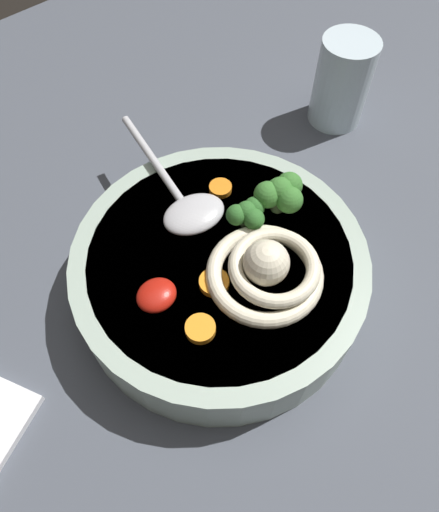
{
  "coord_description": "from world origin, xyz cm",
  "views": [
    {
      "loc": [
        -17.15,
        -16.07,
        45.34
      ],
      "look_at": [
        -2.03,
        1.34,
        9.02
      ],
      "focal_mm": 33.65,
      "sensor_mm": 36.0,
      "label": 1
    }
  ],
  "objects_px": {
    "drinking_glass": "(342,82)",
    "soup_bowl": "(220,272)",
    "noodle_pile": "(268,270)",
    "soup_spoon": "(187,204)"
  },
  "relations": [
    {
      "from": "soup_bowl",
      "to": "soup_spoon",
      "type": "xyz_separation_m",
      "value": [
        0.01,
        0.06,
        0.04
      ]
    },
    {
      "from": "soup_spoon",
      "to": "drinking_glass",
      "type": "bearing_deg",
      "value": -72.13
    },
    {
      "from": "soup_bowl",
      "to": "drinking_glass",
      "type": "distance_m",
      "value": 0.29
    },
    {
      "from": "soup_bowl",
      "to": "drinking_glass",
      "type": "relative_size",
      "value": 2.55
    },
    {
      "from": "noodle_pile",
      "to": "drinking_glass",
      "type": "distance_m",
      "value": 0.29
    },
    {
      "from": "drinking_glass",
      "to": "soup_bowl",
      "type": "bearing_deg",
      "value": -161.34
    },
    {
      "from": "noodle_pile",
      "to": "drinking_glass",
      "type": "bearing_deg",
      "value": 27.92
    },
    {
      "from": "noodle_pile",
      "to": "soup_spoon",
      "type": "bearing_deg",
      "value": 92.46
    },
    {
      "from": "soup_bowl",
      "to": "noodle_pile",
      "type": "relative_size",
      "value": 2.43
    },
    {
      "from": "noodle_pile",
      "to": "drinking_glass",
      "type": "height_order",
      "value": "drinking_glass"
    }
  ]
}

